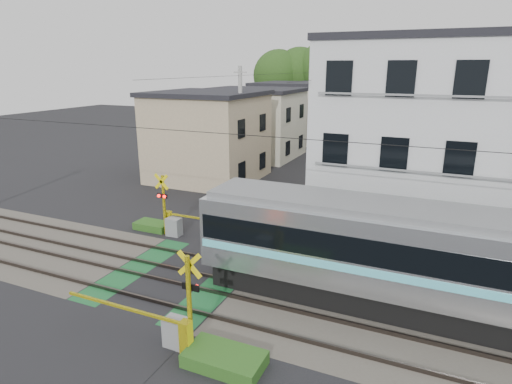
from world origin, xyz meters
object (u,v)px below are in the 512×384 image
at_px(commuter_train, 466,266).
at_px(crossing_signal_far, 173,221).
at_px(pedestrian, 371,137).
at_px(apartment_block, 431,138).
at_px(crossing_signal_near, 177,326).

height_order(commuter_train, crossing_signal_far, commuter_train).
bearing_deg(crossing_signal_far, pedestrian, 81.62).
height_order(commuter_train, apartment_block, apartment_block).
xyz_separation_m(crossing_signal_far, apartment_block, (11.09, 5.84, 3.94)).
height_order(apartment_block, pedestrian, apartment_block).
xyz_separation_m(commuter_train, apartment_block, (-1.63, 8.29, 2.72)).
distance_m(crossing_signal_far, apartment_block, 13.14).
bearing_deg(crossing_signal_near, crossing_signal_far, 125.29).
xyz_separation_m(crossing_signal_near, crossing_signal_far, (-5.17, 7.31, 0.00)).
relative_size(apartment_block, pedestrian, 6.79).
xyz_separation_m(crossing_signal_near, pedestrian, (-0.72, 37.55, 0.04)).
height_order(commuter_train, crossing_signal_near, commuter_train).
bearing_deg(crossing_signal_near, apartment_block, 65.78).
height_order(crossing_signal_far, apartment_block, apartment_block).
bearing_deg(crossing_signal_far, apartment_block, 27.78).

